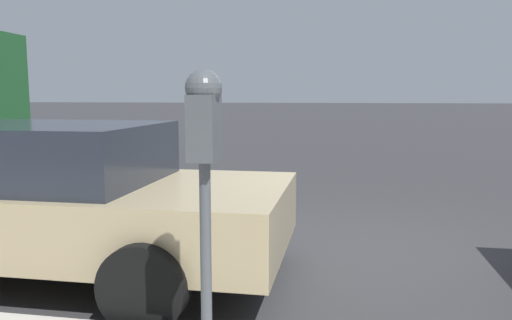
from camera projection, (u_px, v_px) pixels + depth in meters
ground_plane at (361, 254)px, 5.23m from camera, size 220.00×220.00×0.00m
parking_meter at (204, 145)px, 2.57m from camera, size 0.21×0.19×1.64m
car_tan at (29, 194)px, 4.58m from camera, size 2.07×4.63×1.39m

